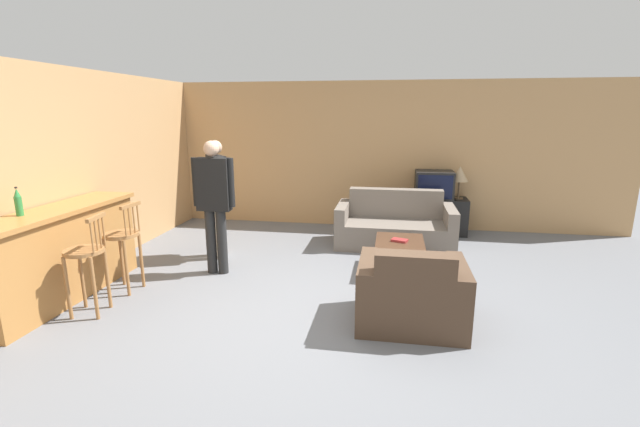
# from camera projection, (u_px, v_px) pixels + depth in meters

# --- Properties ---
(ground_plane) EXTENTS (24.00, 24.00, 0.00)m
(ground_plane) POSITION_uv_depth(u_px,v_px,m) (323.00, 313.00, 4.48)
(ground_plane) COLOR slate
(wall_back) EXTENTS (9.40, 0.08, 2.60)m
(wall_back) POSITION_uv_depth(u_px,v_px,m) (356.00, 155.00, 7.74)
(wall_back) COLOR tan
(wall_back) RESTS_ON ground_plane
(wall_left) EXTENTS (0.08, 8.71, 2.60)m
(wall_left) POSITION_uv_depth(u_px,v_px,m) (109.00, 167.00, 6.02)
(wall_left) COLOR tan
(wall_left) RESTS_ON ground_plane
(bar_counter) EXTENTS (0.55, 2.11, 1.03)m
(bar_counter) POSITION_uv_depth(u_px,v_px,m) (60.00, 254.00, 4.74)
(bar_counter) COLOR #A87038
(bar_counter) RESTS_ON ground_plane
(bar_chair_near) EXTENTS (0.44, 0.44, 1.06)m
(bar_chair_near) POSITION_uv_depth(u_px,v_px,m) (86.00, 260.00, 4.36)
(bar_chair_near) COLOR #996638
(bar_chair_near) RESTS_ON ground_plane
(bar_chair_mid) EXTENTS (0.41, 0.41, 1.06)m
(bar_chair_mid) POSITION_uv_depth(u_px,v_px,m) (123.00, 242.00, 4.94)
(bar_chair_mid) COLOR #996638
(bar_chair_mid) RESTS_ON ground_plane
(couch_far) EXTENTS (1.81, 0.91, 0.85)m
(couch_far) POSITION_uv_depth(u_px,v_px,m) (395.00, 227.00, 6.75)
(couch_far) COLOR #70665B
(couch_far) RESTS_ON ground_plane
(armchair_near) EXTENTS (1.04, 0.86, 0.83)m
(armchair_near) POSITION_uv_depth(u_px,v_px,m) (411.00, 296.00, 4.19)
(armchair_near) COLOR #4C3828
(armchair_near) RESTS_ON ground_plane
(coffee_table) EXTENTS (0.63, 0.86, 0.41)m
(coffee_table) POSITION_uv_depth(u_px,v_px,m) (400.00, 246.00, 5.59)
(coffee_table) COLOR #472D1E
(coffee_table) RESTS_ON ground_plane
(tv_unit) EXTENTS (1.16, 0.49, 0.62)m
(tv_unit) POSITION_uv_depth(u_px,v_px,m) (432.00, 215.00, 7.44)
(tv_unit) COLOR black
(tv_unit) RESTS_ON ground_plane
(tv) EXTENTS (0.63, 0.51, 0.47)m
(tv) POSITION_uv_depth(u_px,v_px,m) (434.00, 185.00, 7.31)
(tv) COLOR black
(tv) RESTS_ON tv_unit
(bottle) EXTENTS (0.07, 0.07, 0.30)m
(bottle) POSITION_uv_depth(u_px,v_px,m) (18.00, 203.00, 4.30)
(bottle) COLOR #2D7F3D
(bottle) RESTS_ON bar_counter
(book_on_table) EXTENTS (0.23, 0.19, 0.03)m
(book_on_table) POSITION_uv_depth(u_px,v_px,m) (400.00, 240.00, 5.58)
(book_on_table) COLOR maroon
(book_on_table) RESTS_ON coffee_table
(table_lamp) EXTENTS (0.29, 0.29, 0.56)m
(table_lamp) POSITION_uv_depth(u_px,v_px,m) (460.00, 175.00, 7.21)
(table_lamp) COLOR brown
(table_lamp) RESTS_ON tv_unit
(person_by_window) EXTENTS (0.40, 0.44, 1.68)m
(person_by_window) POSITION_uv_depth(u_px,v_px,m) (218.00, 192.00, 6.04)
(person_by_window) COLOR silver
(person_by_window) RESTS_ON ground_plane
(person_by_counter) EXTENTS (0.55, 0.19, 1.72)m
(person_by_counter) POSITION_uv_depth(u_px,v_px,m) (214.00, 200.00, 5.41)
(person_by_counter) COLOR black
(person_by_counter) RESTS_ON ground_plane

